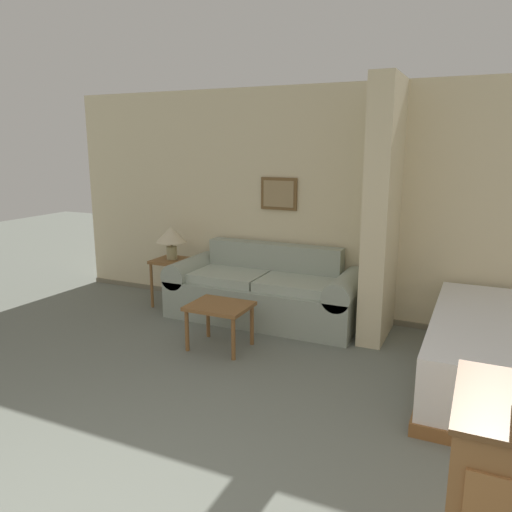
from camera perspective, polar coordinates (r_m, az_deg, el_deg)
name	(u,v)px	position (r m, az deg, el deg)	size (l,w,h in m)	color
wall_back	(349,205)	(5.67, 10.58, 5.72)	(7.34, 0.16, 2.60)	beige
wall_partition_pillar	(382,212)	(5.14, 14.23, 4.91)	(0.24, 0.79, 2.60)	beige
couch	(264,292)	(5.68, 0.96, -4.14)	(2.19, 0.84, 0.83)	#99A393
coffee_table	(220,311)	(4.88, -4.18, -6.25)	(0.58, 0.48, 0.44)	brown
side_table	(172,268)	(6.21, -9.54, -1.32)	(0.43, 0.43, 0.58)	brown
table_lamp	(171,236)	(6.12, -9.67, 2.28)	(0.37, 0.37, 0.41)	tan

